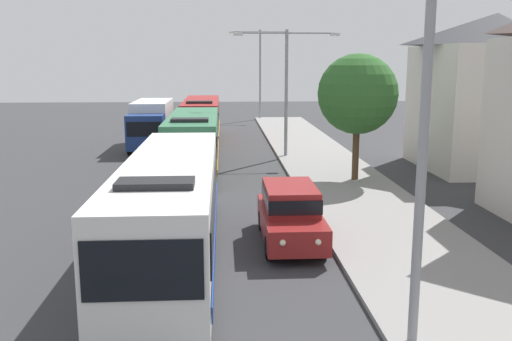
# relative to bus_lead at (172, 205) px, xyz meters

# --- Properties ---
(bus_lead) EXTENTS (2.58, 12.30, 3.21)m
(bus_lead) POSITION_rel_bus_lead_xyz_m (0.00, 0.00, 0.00)
(bus_lead) COLOR silver
(bus_lead) RESTS_ON ground_plane
(bus_second_in_line) EXTENTS (2.58, 10.54, 3.21)m
(bus_second_in_line) POSITION_rel_bus_lead_xyz_m (-0.00, 13.45, -0.00)
(bus_second_in_line) COLOR #33724C
(bus_second_in_line) RESTS_ON ground_plane
(bus_middle) EXTENTS (2.58, 11.39, 3.21)m
(bus_middle) POSITION_rel_bus_lead_xyz_m (-0.00, 25.42, -0.00)
(bus_middle) COLOR maroon
(bus_middle) RESTS_ON ground_plane
(white_suv) EXTENTS (1.86, 4.84, 1.90)m
(white_suv) POSITION_rel_bus_lead_xyz_m (3.70, 1.39, -0.66)
(white_suv) COLOR maroon
(white_suv) RESTS_ON ground_plane
(box_truck_oncoming) EXTENTS (2.35, 7.87, 3.15)m
(box_truck_oncoming) POSITION_rel_bus_lead_xyz_m (-3.30, 22.49, 0.02)
(box_truck_oncoming) COLOR navy
(box_truck_oncoming) RESTS_ON ground_plane
(streetlamp_near) EXTENTS (6.09, 0.28, 7.59)m
(streetlamp_near) POSITION_rel_bus_lead_xyz_m (5.40, -5.63, 3.17)
(streetlamp_near) COLOR gray
(streetlamp_near) RESTS_ON sidewalk
(streetlamp_mid) EXTENTS (6.33, 0.28, 7.53)m
(streetlamp_mid) POSITION_rel_bus_lead_xyz_m (5.40, 17.79, 3.16)
(streetlamp_mid) COLOR gray
(streetlamp_mid) RESTS_ON sidewalk
(streetlamp_far) EXTENTS (6.21, 0.28, 8.77)m
(streetlamp_far) POSITION_rel_bus_lead_xyz_m (5.40, 41.21, 3.81)
(streetlamp_far) COLOR gray
(streetlamp_far) RESTS_ON sidewalk
(roadside_tree) EXTENTS (3.83, 3.83, 6.07)m
(roadside_tree) POSITION_rel_bus_lead_xyz_m (7.99, 10.47, 2.60)
(roadside_tree) COLOR #4C3823
(roadside_tree) RESTS_ON sidewalk
(house_distant_gabled) EXTENTS (7.44, 7.68, 8.36)m
(house_distant_gabled) POSITION_rel_bus_lead_xyz_m (16.13, 13.70, 2.55)
(house_distant_gabled) COLOR beige
(house_distant_gabled) RESTS_ON ground_plane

